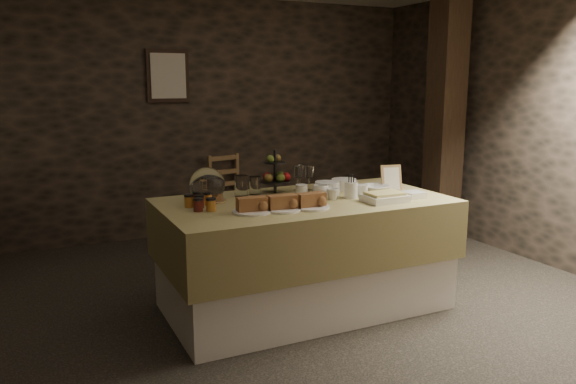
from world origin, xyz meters
name	(u,v)px	position (x,y,z in m)	size (l,w,h in m)	color
ground_plane	(278,314)	(0.00, 0.00, 0.00)	(5.50, 5.00, 0.01)	black
room_shell	(277,101)	(0.00, 0.00, 1.56)	(5.52, 5.02, 2.60)	black
buffet_table	(305,246)	(0.24, 0.04, 0.48)	(2.11, 1.12, 0.83)	white
chair	(230,199)	(0.46, 2.30, 0.39)	(0.48, 0.47, 0.69)	olive
timber_column	(445,119)	(2.45, 1.11, 1.30)	(0.30, 0.30, 2.60)	black
framed_picture	(168,76)	(-0.15, 2.47, 1.75)	(0.45, 0.04, 0.55)	black
plate_stack_a	(327,188)	(0.48, 0.14, 0.88)	(0.19, 0.19, 0.10)	white
plate_stack_b	(344,184)	(0.71, 0.27, 0.88)	(0.20, 0.20, 0.09)	white
cutlery_holder	(351,190)	(0.58, -0.05, 0.89)	(0.10, 0.10, 0.12)	white
cup_a	(321,191)	(0.38, 0.06, 0.88)	(0.12, 0.12, 0.10)	white
cup_b	(333,194)	(0.42, -0.05, 0.88)	(0.09, 0.09, 0.08)	white
mug_c	(302,191)	(0.26, 0.14, 0.88)	(0.09, 0.09, 0.10)	white
mug_d	(362,191)	(0.69, -0.04, 0.88)	(0.08, 0.08, 0.09)	white
bowl	(375,189)	(0.87, 0.06, 0.86)	(0.22, 0.22, 0.05)	white
cake_dome	(207,187)	(-0.43, 0.29, 0.94)	(0.26, 0.26, 0.26)	olive
fruit_stand	(276,176)	(0.16, 0.38, 0.97)	(0.24, 0.24, 0.34)	black
bread_platter_left	(252,207)	(-0.27, -0.18, 0.87)	(0.26, 0.26, 0.11)	white
bread_platter_center	(282,205)	(-0.06, -0.20, 0.87)	(0.26, 0.26, 0.11)	white
bread_platter_right	(311,202)	(0.15, -0.23, 0.87)	(0.26, 0.26, 0.11)	white
jam_jars	(200,202)	(-0.53, 0.12, 0.87)	(0.20, 0.32, 0.07)	maroon
tart_dish	(385,197)	(0.73, -0.27, 0.87)	(0.30, 0.22, 0.07)	white
square_dish	(414,195)	(1.01, -0.24, 0.86)	(0.14, 0.14, 0.04)	white
menu_frame	(391,179)	(1.05, 0.09, 0.92)	(0.17, 0.02, 0.22)	olive
storage_jar_a	(241,186)	(-0.14, 0.36, 0.91)	(0.10, 0.10, 0.16)	white
storage_jar_b	(255,186)	(-0.02, 0.38, 0.90)	(0.09, 0.09, 0.14)	white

